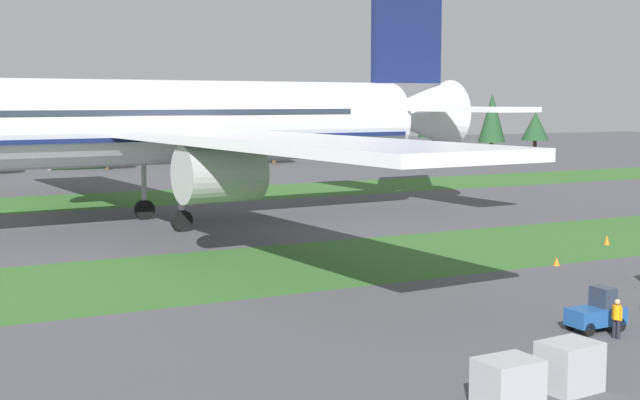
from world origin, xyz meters
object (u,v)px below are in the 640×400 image
object	(u,v)px
airliner	(132,123)
uld_container_1	(569,366)
ground_crew_marshaller	(617,317)
taxiway_marker_1	(607,240)
baggage_tug	(597,313)
taxiway_marker_0	(556,261)
uld_container_0	(508,385)

from	to	relation	value
airliner	uld_container_1	size ratio (longest dim) A/B	40.48
ground_crew_marshaller	taxiway_marker_1	world-z (taller)	ground_crew_marshaller
baggage_tug	ground_crew_marshaller	distance (m)	1.41
ground_crew_marshaller	uld_container_1	bearing A→B (deg)	120.04
uld_container_1	taxiway_marker_1	distance (m)	34.29
taxiway_marker_1	taxiway_marker_0	bearing A→B (deg)	-152.86
ground_crew_marshaller	taxiway_marker_0	size ratio (longest dim) A/B	3.33
taxiway_marker_1	baggage_tug	bearing A→B (deg)	-136.28
taxiway_marker_1	ground_crew_marshaller	bearing A→B (deg)	-134.45
uld_container_0	taxiway_marker_0	bearing A→B (deg)	44.38
airliner	taxiway_marker_0	size ratio (longest dim) A/B	154.77
baggage_tug	airliner	bearing A→B (deg)	13.69
baggage_tug	taxiway_marker_0	xyz separation A→B (m)	(9.43, 12.94, -0.55)
uld_container_0	uld_container_1	distance (m)	3.29
ground_crew_marshaller	uld_container_1	world-z (taller)	uld_container_1
taxiway_marker_0	taxiway_marker_1	bearing A→B (deg)	27.14
taxiway_marker_0	taxiway_marker_1	xyz separation A→B (m)	(8.85, 4.54, 0.08)
baggage_tug	ground_crew_marshaller	bearing A→B (deg)	171.98
taxiway_marker_0	baggage_tug	bearing A→B (deg)	-126.07
uld_container_1	taxiway_marker_1	bearing A→B (deg)	42.55
uld_container_0	taxiway_marker_0	size ratio (longest dim) A/B	3.82
ground_crew_marshaller	taxiway_marker_1	xyz separation A→B (m)	(18.50, 18.86, -0.60)
baggage_tug	uld_container_0	distance (m)	11.99
uld_container_0	airliner	bearing A→B (deg)	88.97
ground_crew_marshaller	uld_container_1	xyz separation A→B (m)	(-6.75, -4.32, -0.06)
taxiway_marker_0	uld_container_1	bearing A→B (deg)	-131.33
uld_container_0	ground_crew_marshaller	bearing A→B (deg)	26.12
ground_crew_marshaller	baggage_tug	bearing A→B (deg)	-11.69
taxiway_marker_0	taxiway_marker_1	distance (m)	9.95
baggage_tug	ground_crew_marshaller	xyz separation A→B (m)	(-0.22, -1.38, 0.13)
airliner	uld_container_0	xyz separation A→B (m)	(-0.87, -48.10, -7.65)
airliner	ground_crew_marshaller	xyz separation A→B (m)	(9.13, -43.20, -7.58)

